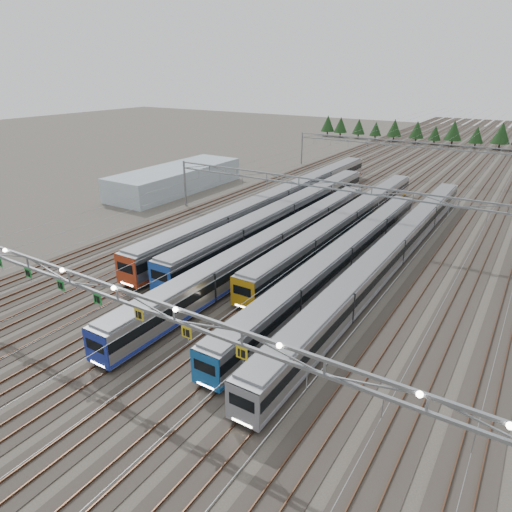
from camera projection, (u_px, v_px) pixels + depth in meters
The scene contains 13 objects.
ground at pixel (128, 375), 36.65m from camera, with size 400.00×400.00×0.00m, color #47423A.
track_bed at pixel (429, 160), 114.10m from camera, with size 54.00×260.00×5.42m.
train_a at pixel (280, 201), 76.05m from camera, with size 3.18×68.14×4.15m.
train_b at pixel (285, 215), 68.84m from camera, with size 3.12×54.26×4.07m.
train_c at pixel (273, 245), 57.88m from camera, with size 2.78×55.67×3.62m.
train_d at pixel (347, 222), 66.32m from camera, with size 2.85×54.79×3.71m.
train_e at pixel (341, 258), 53.86m from camera, with size 2.70×51.69×3.51m.
train_f at pixel (393, 251), 56.03m from camera, with size 2.75×66.50×3.58m.
gantry_near at pixel (116, 297), 33.87m from camera, with size 56.36×0.61×8.08m.
gantry_mid at pixel (333, 192), 65.42m from camera, with size 56.36×0.36×8.00m.
gantry_far at pixel (416, 149), 100.52m from camera, with size 56.36×0.36×8.00m.
west_shed at pixel (176, 179), 91.44m from camera, with size 10.00×30.00×4.53m, color #99ABB7.
treeline at pixel (435, 131), 145.55m from camera, with size 81.20×5.60×7.02m.
Camera 1 is at (24.93, -19.97, 22.83)m, focal length 32.00 mm.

